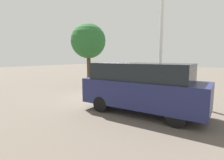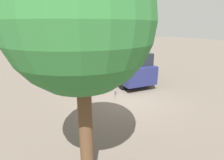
{
  "view_description": "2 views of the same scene",
  "coord_description": "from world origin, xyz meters",
  "views": [
    {
      "loc": [
        5.67,
        -8.05,
        2.33
      ],
      "look_at": [
        -0.04,
        0.71,
        0.99
      ],
      "focal_mm": 28.0,
      "sensor_mm": 36.0,
      "label": 1
    },
    {
      "loc": [
        -7.47,
        4.13,
        3.65
      ],
      "look_at": [
        -0.11,
        0.83,
        1.12
      ],
      "focal_mm": 28.0,
      "sensor_mm": 36.0,
      "label": 2
    }
  ],
  "objects": [
    {
      "name": "ground_plane",
      "position": [
        0.0,
        0.0,
        0.0
      ],
      "size": [
        80.0,
        80.0,
        0.0
      ],
      "primitive_type": "plane",
      "color": "#60564C"
    },
    {
      "name": "parking_meter_near",
      "position": [
        0.01,
        0.63,
        1.11
      ],
      "size": [
        0.22,
        0.15,
        1.51
      ],
      "rotation": [
        0.0,
        0.0,
        -0.24
      ],
      "color": "gray",
      "rests_on": "ground"
    },
    {
      "name": "parking_meter_far",
      "position": [
        6.61,
        0.37,
        1.05
      ],
      "size": [
        0.22,
        0.15,
        1.42
      ],
      "rotation": [
        0.0,
        0.0,
        -0.24
      ],
      "color": "gray",
      "rests_on": "ground"
    },
    {
      "name": "lamp_post",
      "position": [
        2.49,
        1.9,
        2.04
      ],
      "size": [
        0.44,
        0.44,
        5.56
      ],
      "color": "beige",
      "rests_on": "ground"
    },
    {
      "name": "parked_van",
      "position": [
        2.78,
        -1.29,
        1.14
      ],
      "size": [
        5.08,
        1.93,
        2.11
      ],
      "rotation": [
        0.0,
        0.0,
        0.0
      ],
      "color": "navy",
      "rests_on": "ground"
    },
    {
      "name": "street_tree",
      "position": [
        -4.06,
        3.26,
        3.69
      ],
      "size": [
        2.87,
        2.87,
        5.15
      ],
      "color": "#513823",
      "rests_on": "ground"
    }
  ]
}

